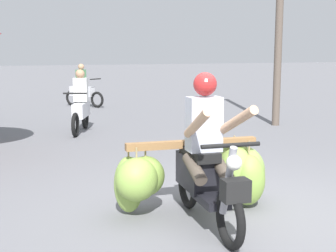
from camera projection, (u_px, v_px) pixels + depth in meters
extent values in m
plane|color=slate|center=(248.00, 214.00, 5.21)|extent=(120.00, 120.00, 0.00)
torus|color=black|center=(230.00, 219.00, 4.26)|extent=(0.15, 0.57, 0.56)
torus|color=black|center=(188.00, 184.00, 5.39)|extent=(0.15, 0.57, 0.56)
cube|color=black|center=(210.00, 199.00, 4.72)|extent=(0.31, 0.59, 0.08)
cube|color=black|center=(197.00, 172.00, 5.07)|extent=(0.36, 0.67, 0.36)
cube|color=black|center=(200.00, 153.00, 4.96)|extent=(0.33, 0.63, 0.10)
cylinder|color=gray|center=(228.00, 181.00, 4.26)|extent=(0.10, 0.29, 0.69)
cylinder|color=black|center=(231.00, 145.00, 4.17)|extent=(0.56, 0.11, 0.04)
sphere|color=silver|center=(234.00, 163.00, 4.11)|extent=(0.14, 0.14, 0.14)
cube|color=black|center=(235.00, 190.00, 4.11)|extent=(0.26, 0.19, 0.20)
cube|color=black|center=(231.00, 187.00, 4.21)|extent=(0.13, 0.29, 0.04)
cube|color=olive|center=(192.00, 144.00, 5.17)|extent=(1.50, 0.28, 0.08)
cube|color=olive|center=(187.00, 143.00, 5.35)|extent=(1.35, 0.25, 0.06)
ellipsoid|color=#80A443|center=(248.00, 180.00, 5.35)|extent=(0.49, 0.47, 0.59)
cylinder|color=#998459|center=(249.00, 149.00, 5.29)|extent=(0.02, 0.02, 0.19)
ellipsoid|color=#8BAF4E|center=(245.00, 172.00, 5.52)|extent=(0.50, 0.46, 0.61)
cylinder|color=#998459|center=(246.00, 144.00, 5.47)|extent=(0.02, 0.02, 0.14)
ellipsoid|color=#86AA49|center=(137.00, 179.00, 4.97)|extent=(0.47, 0.43, 0.47)
cylinder|color=#998459|center=(136.00, 154.00, 4.93)|extent=(0.02, 0.02, 0.14)
ellipsoid|color=#80A443|center=(234.00, 166.00, 5.67)|extent=(0.53, 0.51, 0.62)
cylinder|color=#998459|center=(234.00, 140.00, 5.62)|extent=(0.02, 0.02, 0.10)
ellipsoid|color=#89AD4C|center=(235.00, 171.00, 5.39)|extent=(0.54, 0.51, 0.59)
cylinder|color=#998459|center=(236.00, 144.00, 5.35)|extent=(0.02, 0.02, 0.10)
ellipsoid|color=#86AA49|center=(129.00, 185.00, 5.14)|extent=(0.37, 0.34, 0.63)
cylinder|color=#998459|center=(128.00, 152.00, 5.09)|extent=(0.02, 0.02, 0.16)
ellipsoid|color=#83A746|center=(146.00, 176.00, 5.10)|extent=(0.45, 0.41, 0.44)
cylinder|color=#998459|center=(145.00, 152.00, 5.06)|extent=(0.02, 0.02, 0.16)
cube|color=#B2B7C6|center=(204.00, 124.00, 4.80)|extent=(0.36, 0.26, 0.56)
sphere|color=#B22626|center=(205.00, 84.00, 4.72)|extent=(0.24, 0.24, 0.24)
cylinder|color=tan|center=(235.00, 122.00, 4.52)|extent=(0.13, 0.72, 0.39)
cylinder|color=tan|center=(197.00, 123.00, 4.41)|extent=(0.23, 0.72, 0.39)
cylinder|color=#4C4238|center=(220.00, 167.00, 4.79)|extent=(0.18, 0.45, 0.27)
cylinder|color=#4C4238|center=(195.00, 169.00, 4.71)|extent=(0.18, 0.45, 0.27)
torus|color=black|center=(97.00, 100.00, 15.08)|extent=(0.36, 0.47, 0.52)
torus|color=black|center=(72.00, 98.00, 15.67)|extent=(0.36, 0.47, 0.52)
cube|color=silver|center=(82.00, 91.00, 15.39)|extent=(0.71, 0.88, 0.32)
cylinder|color=black|center=(95.00, 79.00, 15.01)|extent=(0.43, 0.31, 0.04)
cube|color=#4C7F51|center=(81.00, 78.00, 15.33)|extent=(0.36, 0.33, 0.52)
sphere|color=tan|center=(81.00, 67.00, 15.27)|extent=(0.20, 0.20, 0.20)
torus|color=black|center=(75.00, 125.00, 9.89)|extent=(0.29, 0.51, 0.52)
torus|color=black|center=(85.00, 118.00, 10.97)|extent=(0.29, 0.51, 0.52)
cube|color=silver|center=(81.00, 110.00, 10.49)|extent=(0.59, 0.92, 0.32)
cylinder|color=black|center=(75.00, 93.00, 9.83)|extent=(0.47, 0.24, 0.04)
cube|color=silver|center=(81.00, 90.00, 10.44)|extent=(0.36, 0.31, 0.52)
sphere|color=tan|center=(80.00, 74.00, 10.36)|extent=(0.20, 0.20, 0.20)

